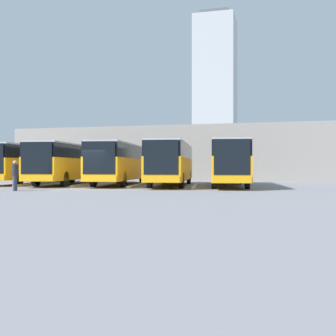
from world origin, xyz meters
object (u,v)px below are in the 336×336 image
object	(u,v)px
bus_1	(171,162)
bus_0	(229,162)
bus_2	(120,162)
bus_3	(69,162)
bus_4	(28,163)
pedestrian	(15,175)

from	to	relation	value
bus_1	bus_0	bearing A→B (deg)	175.94
bus_2	bus_3	distance (m)	4.27
bus_2	bus_4	size ratio (longest dim) A/B	1.00
bus_2	pedestrian	world-z (taller)	bus_2
bus_3	pedestrian	distance (m)	8.85
bus_0	bus_4	world-z (taller)	same
bus_4	pedestrian	bearing A→B (deg)	111.34
bus_2	bus_4	bearing A→B (deg)	-10.66
bus_4	pedestrian	size ratio (longest dim) A/B	6.88
bus_0	bus_2	distance (m)	8.49
bus_0	bus_1	distance (m)	4.26
bus_3	bus_4	distance (m)	4.32
bus_1	bus_3	size ratio (longest dim) A/B	1.00
bus_3	bus_2	bearing A→B (deg)	177.69
bus_2	pedestrian	distance (m)	9.71
bus_0	bus_1	world-z (taller)	same
bus_2	bus_4	xyz separation A→B (m)	(8.49, -0.35, 0.00)
bus_0	pedestrian	world-z (taller)	bus_0
bus_1	bus_4	size ratio (longest dim) A/B	1.00
bus_0	bus_2	world-z (taller)	same
bus_2	bus_4	distance (m)	8.50
bus_0	bus_3	xyz separation A→B (m)	(12.74, 0.35, 0.00)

